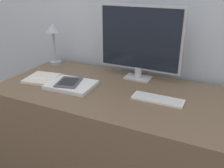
{
  "coord_description": "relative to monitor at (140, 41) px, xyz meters",
  "views": [
    {
      "loc": [
        0.59,
        -1.13,
        1.4
      ],
      "look_at": [
        -0.0,
        0.1,
        0.82
      ],
      "focal_mm": 40.0,
      "sensor_mm": 36.0,
      "label": 1
    }
  ],
  "objects": [
    {
      "name": "desk_lamp",
      "position": [
        -0.72,
        0.02,
        -0.03
      ],
      "size": [
        0.11,
        0.11,
        0.32
      ],
      "color": "#999EA8",
      "rests_on": "desk"
    },
    {
      "name": "notebook",
      "position": [
        -0.59,
        -0.3,
        -0.25
      ],
      "size": [
        0.22,
        0.23,
        0.02
      ],
      "color": "silver",
      "rests_on": "desk"
    },
    {
      "name": "wall_back",
      "position": [
        -0.06,
        0.18,
        0.18
      ],
      "size": [
        3.6,
        0.05,
        2.4
      ],
      "color": "#B2BCC6",
      "rests_on": "ground_plane"
    },
    {
      "name": "monitor",
      "position": [
        0.0,
        0.0,
        0.0
      ],
      "size": [
        0.56,
        0.11,
        0.49
      ],
      "color": "#B7B7BC",
      "rests_on": "desk"
    },
    {
      "name": "keyboard",
      "position": [
        0.22,
        -0.27,
        -0.25
      ],
      "size": [
        0.29,
        0.1,
        0.01
      ],
      "color": "silver",
      "rests_on": "desk"
    },
    {
      "name": "laptop",
      "position": [
        -0.34,
        -0.32,
        -0.25
      ],
      "size": [
        0.3,
        0.24,
        0.03
      ],
      "color": "silver",
      "rests_on": "desk"
    },
    {
      "name": "ereader",
      "position": [
        -0.35,
        -0.32,
        -0.23
      ],
      "size": [
        0.18,
        0.2,
        0.01
      ],
      "color": "#4C4C51",
      "rests_on": "laptop"
    },
    {
      "name": "desk",
      "position": [
        -0.06,
        -0.25,
        -0.64
      ],
      "size": [
        1.49,
        0.72,
        0.76
      ],
      "color": "brown",
      "rests_on": "ground_plane"
    }
  ]
}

